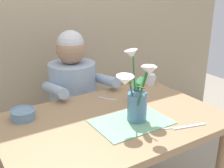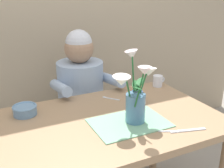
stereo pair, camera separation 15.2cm
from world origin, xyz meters
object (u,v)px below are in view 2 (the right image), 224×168
at_px(flower_vase, 135,94).
at_px(coffee_cup, 137,97).
at_px(tea_cup, 158,81).
at_px(dinner_knife, 188,130).
at_px(seated_person, 82,105).
at_px(ceramic_bowl, 25,110).

relative_size(flower_vase, coffee_cup, 4.03).
height_order(coffee_cup, tea_cup, same).
distance_m(flower_vase, coffee_cup, 0.28).
distance_m(dinner_knife, coffee_cup, 0.41).
xyz_separation_m(flower_vase, tea_cup, (0.43, 0.40, -0.12)).
xyz_separation_m(coffee_cup, tea_cup, (0.29, 0.19, 0.00)).
height_order(seated_person, coffee_cup, seated_person).
xyz_separation_m(seated_person, tea_cup, (0.48, -0.31, 0.22)).
bearing_deg(flower_vase, ceramic_bowl, 145.65).
distance_m(coffee_cup, tea_cup, 0.35).
bearing_deg(tea_cup, coffee_cup, -146.03).
height_order(flower_vase, tea_cup, flower_vase).
height_order(ceramic_bowl, tea_cup, tea_cup).
height_order(seated_person, flower_vase, seated_person).
distance_m(flower_vase, tea_cup, 0.60).
height_order(flower_vase, coffee_cup, flower_vase).
relative_size(dinner_knife, coffee_cup, 2.04).
bearing_deg(ceramic_bowl, dinner_knife, -37.74).
bearing_deg(ceramic_bowl, seated_person, 38.18).
bearing_deg(tea_cup, seated_person, 147.24).
distance_m(dinner_knife, tea_cup, 0.65).
bearing_deg(coffee_cup, dinner_knife, -82.49).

